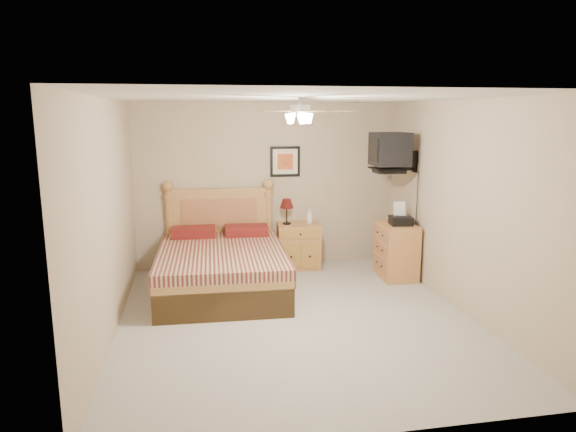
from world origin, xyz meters
TOP-DOWN VIEW (x-y plane):
  - floor at (0.00, 0.00)m, footprint 4.50×4.50m
  - ceiling at (0.00, 0.00)m, footprint 4.00×4.50m
  - wall_back at (0.00, 2.25)m, footprint 4.00×0.04m
  - wall_front at (0.00, -2.25)m, footprint 4.00×0.04m
  - wall_left at (-2.00, 0.00)m, footprint 0.04×4.50m
  - wall_right at (2.00, 0.00)m, footprint 0.04×4.50m
  - bed at (-0.78, 1.12)m, footprint 1.68×2.17m
  - nightstand at (0.44, 2.00)m, footprint 0.67×0.52m
  - table_lamp at (0.26, 2.02)m, footprint 0.26×0.26m
  - lotion_bottle at (0.61, 2.00)m, footprint 0.10×0.10m
  - framed_picture at (0.27, 2.23)m, footprint 0.46×0.04m
  - dresser at (1.73, 1.27)m, footprint 0.49×0.69m
  - fax_machine at (1.75, 1.21)m, footprint 0.33×0.35m
  - magazine_lower at (1.74, 1.51)m, footprint 0.28×0.32m
  - magazine_upper at (1.73, 1.55)m, footprint 0.26×0.30m
  - wall_tv at (1.75, 1.34)m, footprint 0.56×0.46m
  - ceiling_fan at (0.00, -0.20)m, footprint 1.14×1.14m

SIDE VIEW (x-z plane):
  - floor at x=0.00m, z-range 0.00..0.00m
  - nightstand at x=0.44m, z-range 0.00..0.69m
  - dresser at x=1.73m, z-range 0.00..0.79m
  - bed at x=-0.78m, z-range 0.00..1.37m
  - magazine_lower at x=1.74m, z-range 0.79..0.82m
  - lotion_bottle at x=0.61m, z-range 0.69..0.93m
  - magazine_upper at x=1.73m, z-range 0.82..0.84m
  - table_lamp at x=0.26m, z-range 0.69..1.08m
  - fax_machine at x=1.75m, z-range 0.79..1.11m
  - wall_back at x=0.00m, z-range 0.00..2.50m
  - wall_front at x=0.00m, z-range 0.00..2.50m
  - wall_left at x=-2.00m, z-range 0.00..2.50m
  - wall_right at x=2.00m, z-range 0.00..2.50m
  - framed_picture at x=0.27m, z-range 1.39..1.85m
  - wall_tv at x=1.75m, z-range 1.52..2.10m
  - ceiling_fan at x=0.00m, z-range 2.22..2.50m
  - ceiling at x=0.00m, z-range 2.48..2.52m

